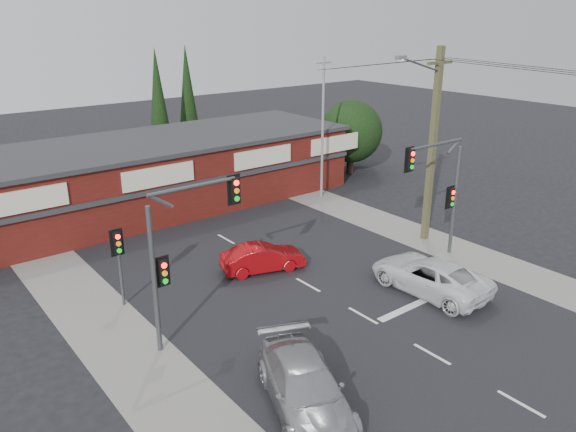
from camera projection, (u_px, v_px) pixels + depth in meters
ground at (349, 308)px, 23.15m from camera, size 120.00×120.00×0.00m
road_strip at (276, 267)px, 26.85m from camera, size 14.00×70.00×0.01m
verge_left at (103, 324)px, 21.92m from camera, size 3.00×70.00×0.02m
verge_right at (396, 228)px, 31.77m from camera, size 3.00×70.00×0.02m
stop_line at (432, 296)px, 24.06m from camera, size 6.50×0.35×0.01m
white_suv at (430, 275)px, 24.34m from camera, size 2.70×5.50×1.50m
silver_suv at (305, 387)px, 17.03m from camera, size 3.96×5.67×1.53m
red_sedan at (263, 258)px, 26.32m from camera, size 4.15×2.47×1.29m
lane_dashes at (432, 354)px, 20.00m from camera, size 0.12×29.11×0.01m
shop_building at (146, 175)px, 34.42m from camera, size 27.30×8.40×4.22m
tree_cluster at (349, 134)px, 42.11m from camera, size 5.90×5.10×5.50m
conifer_near at (158, 100)px, 41.07m from camera, size 1.80×1.80×9.25m
conifer_far at (188, 93)px, 44.58m from camera, size 1.80×1.80×9.25m
traffic_mast_left at (180, 242)px, 19.57m from camera, size 3.77×0.27×5.97m
traffic_mast_right at (442, 182)px, 26.52m from camera, size 3.96×0.27×5.97m
pedestal_signal at (118, 252)px, 22.60m from camera, size 0.55×0.27×3.38m
utility_pole at (431, 140)px, 28.37m from camera, size 4.38×0.59×10.00m
steel_pole at (323, 126)px, 35.65m from camera, size 1.20×0.16×9.00m
power_lines at (547, 75)px, 23.15m from camera, size 2.01×29.00×1.22m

